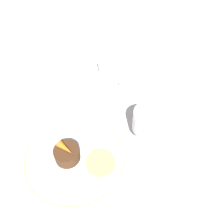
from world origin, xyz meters
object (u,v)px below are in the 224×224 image
(coffee_cup, at_px, (114,67))
(dessert_cake, at_px, (67,154))
(dinner_plate, at_px, (75,158))
(fork, at_px, (77,104))
(wine_glass, at_px, (147,122))

(coffee_cup, relative_size, dessert_cake, 1.95)
(dinner_plate, bearing_deg, coffee_cup, 145.82)
(coffee_cup, xyz_separation_m, fork, (0.09, -0.14, -0.04))
(dinner_plate, height_order, coffee_cup, coffee_cup)
(dinner_plate, xyz_separation_m, fork, (-0.18, 0.04, -0.01))
(fork, bearing_deg, coffee_cup, 121.96)
(dinner_plate, bearing_deg, dessert_cake, -100.55)
(wine_glass, bearing_deg, dinner_plate, -86.01)
(dinner_plate, distance_m, dessert_cake, 0.03)
(wine_glass, height_order, fork, wine_glass)
(dinner_plate, bearing_deg, wine_glass, 93.99)
(coffee_cup, height_order, dessert_cake, coffee_cup)
(dessert_cake, bearing_deg, fork, 161.52)
(wine_glass, bearing_deg, fork, -138.03)
(dinner_plate, relative_size, coffee_cup, 2.20)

